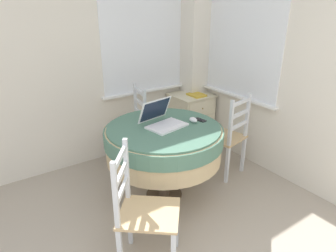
{
  "coord_description": "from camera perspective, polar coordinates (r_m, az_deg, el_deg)",
  "views": [
    {
      "loc": [
        -0.57,
        -0.23,
        1.82
      ],
      "look_at": [
        0.97,
        2.03,
        0.68
      ],
      "focal_mm": 32.0,
      "sensor_mm": 36.0,
      "label": 1
    }
  ],
  "objects": [
    {
      "name": "dining_chair_near_right_window",
      "position": [
        3.36,
        11.06,
        -2.03
      ],
      "size": [
        0.46,
        0.49,
        0.94
      ],
      "color": "tan",
      "rests_on": "ground_plane"
    },
    {
      "name": "round_dining_table",
      "position": [
        2.8,
        -0.81,
        -2.92
      ],
      "size": [
        1.1,
        1.1,
        0.76
      ],
      "color": "#4C3D2D",
      "rests_on": "ground_plane"
    },
    {
      "name": "book_on_cabinet",
      "position": [
        3.94,
        5.46,
        5.93
      ],
      "size": [
        0.18,
        0.22,
        0.02
      ],
      "color": "gold",
      "rests_on": "corner_cabinet"
    },
    {
      "name": "corner_room_shell",
      "position": [
        2.86,
        5.63,
        11.52
      ],
      "size": [
        4.37,
        4.88,
        2.55
      ],
      "color": "silver",
      "rests_on": "ground_plane"
    },
    {
      "name": "computer_mouse",
      "position": [
        2.85,
        4.84,
        1.17
      ],
      "size": [
        0.06,
        0.09,
        0.05
      ],
      "color": "white",
      "rests_on": "round_dining_table"
    },
    {
      "name": "dining_chair_camera_near",
      "position": [
        2.21,
        -4.86,
        -16.0
      ],
      "size": [
        0.57,
        0.56,
        0.94
      ],
      "color": "tan",
      "rests_on": "ground_plane"
    },
    {
      "name": "cell_phone",
      "position": [
        2.91,
        6.16,
        1.19
      ],
      "size": [
        0.07,
        0.13,
        0.01
      ],
      "color": "black",
      "rests_on": "round_dining_table"
    },
    {
      "name": "corner_cabinet",
      "position": [
        4.1,
        4.35,
        1.41
      ],
      "size": [
        0.49,
        0.49,
        0.69
      ],
      "color": "beige",
      "rests_on": "ground_plane"
    },
    {
      "name": "laptop",
      "position": [
        2.76,
        -1.03,
        1.11
      ],
      "size": [
        0.4,
        0.38,
        0.24
      ],
      "color": "white",
      "rests_on": "round_dining_table"
    },
    {
      "name": "dining_chair_near_back_window",
      "position": [
        3.54,
        -7.31,
        -0.47
      ],
      "size": [
        0.48,
        0.45,
        0.94
      ],
      "color": "tan",
      "rests_on": "ground_plane"
    }
  ]
}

